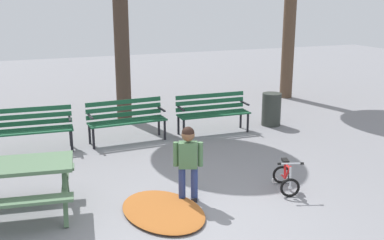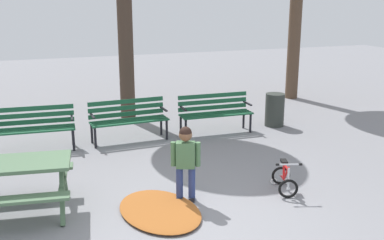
# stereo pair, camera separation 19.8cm
# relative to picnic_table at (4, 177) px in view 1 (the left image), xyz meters

# --- Properties ---
(ground) EXTENTS (36.00, 36.00, 0.00)m
(ground) POSITION_rel_picnic_table_xyz_m (2.29, -1.14, -0.59)
(ground) COLOR gray
(picnic_table) EXTENTS (1.97, 1.58, 0.79)m
(picnic_table) POSITION_rel_picnic_table_xyz_m (0.00, 0.00, 0.00)
(picnic_table) COLOR #4C6B4C
(picnic_table) RESTS_ON ground
(park_bench_far_left) EXTENTS (1.63, 0.57, 0.85)m
(park_bench_far_left) POSITION_rel_picnic_table_xyz_m (0.46, 2.79, -0.08)
(park_bench_far_left) COLOR #195133
(park_bench_far_left) RESTS_ON ground
(park_bench_left) EXTENTS (1.62, 0.52, 0.85)m
(park_bench_left) POSITION_rel_picnic_table_xyz_m (2.35, 2.77, -0.08)
(park_bench_left) COLOR #195133
(park_bench_left) RESTS_ON ground
(park_bench_right) EXTENTS (1.61, 0.50, 0.85)m
(park_bench_right) POSITION_rel_picnic_table_xyz_m (4.26, 2.68, -0.08)
(park_bench_right) COLOR #195133
(park_bench_right) RESTS_ON ground
(child_standing) EXTENTS (0.41, 0.25, 1.14)m
(child_standing) POSITION_rel_picnic_table_xyz_m (2.48, -0.42, 0.08)
(child_standing) COLOR navy
(child_standing) RESTS_ON ground
(kids_bicycle) EXTENTS (0.51, 0.63, 0.54)m
(kids_bicycle) POSITION_rel_picnic_table_xyz_m (4.03, -0.62, -0.39)
(kids_bicycle) COLOR black
(kids_bicycle) RESTS_ON ground
(leaf_pile) EXTENTS (1.27, 1.64, 0.07)m
(leaf_pile) POSITION_rel_picnic_table_xyz_m (2.01, -0.67, -0.56)
(leaf_pile) COLOR #9E5623
(leaf_pile) RESTS_ON ground
(trash_bin) EXTENTS (0.44, 0.44, 0.76)m
(trash_bin) POSITION_rel_picnic_table_xyz_m (5.78, 2.71, -0.21)
(trash_bin) COLOR #2D332D
(trash_bin) RESTS_ON ground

